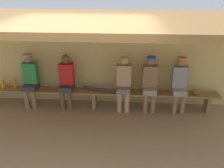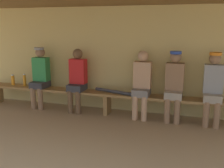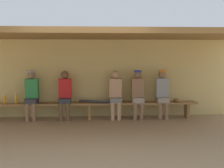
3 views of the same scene
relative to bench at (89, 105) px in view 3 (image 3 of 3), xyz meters
name	(u,v)px [view 3 (image 3 of 3)]	position (x,y,z in m)	size (l,w,h in m)	color
ground_plane	(88,135)	(0.00, -1.55, -0.39)	(24.00, 24.00, 0.00)	#9E7F59
back_wall	(90,78)	(0.00, 0.45, 0.71)	(8.00, 0.20, 2.20)	tan
dugout_roof	(88,35)	(0.00, -0.85, 1.87)	(8.00, 2.80, 0.12)	brown
bench	(89,105)	(0.00, 0.00, 0.00)	(6.00, 0.36, 0.46)	olive
player_in_blue	(138,92)	(1.34, 0.00, 0.36)	(0.34, 0.42, 1.34)	gray
player_rightmost	(32,93)	(-1.57, 0.00, 0.36)	(0.34, 0.42, 1.34)	#333338
player_middle	(65,93)	(-0.67, 0.00, 0.34)	(0.34, 0.42, 1.34)	#333338
player_in_red	(115,93)	(0.72, 0.00, 0.34)	(0.34, 0.42, 1.34)	slate
player_shirtless_tan	(162,92)	(2.03, 0.00, 0.36)	(0.34, 0.42, 1.34)	gray
water_bottle_green	(16,98)	(-2.00, 0.03, 0.20)	(0.06, 0.06, 0.27)	orange
water_bottle_orange	(4,99)	(-2.30, 0.01, 0.19)	(0.08, 0.08, 0.25)	orange
baseball_glove_worn	(176,100)	(2.43, 0.00, 0.12)	(0.24, 0.17, 0.09)	brown
baseball_bat	(94,101)	(0.13, 0.00, 0.11)	(0.07, 0.07, 0.86)	#333338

